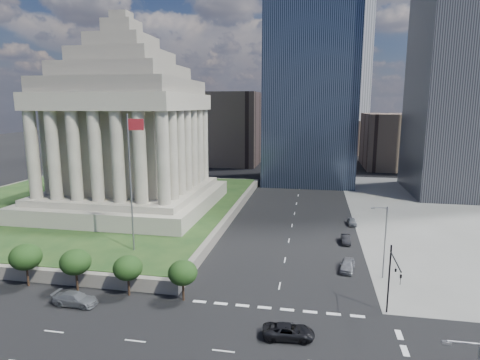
% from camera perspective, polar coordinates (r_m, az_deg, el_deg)
% --- Properties ---
extents(ground, '(500.00, 500.00, 0.00)m').
position_cam_1_polar(ground, '(130.71, 8.78, 0.30)').
color(ground, black).
rests_on(ground, ground).
extents(plaza_terrace, '(66.00, 70.00, 1.80)m').
position_cam_1_polar(plaza_terrace, '(95.20, -20.66, -3.56)').
color(plaza_terrace, slate).
rests_on(plaza_terrace, ground).
extents(plaza_lawn, '(64.00, 68.00, 0.10)m').
position_cam_1_polar(plaza_lawn, '(94.98, -20.70, -3.01)').
color(plaza_lawn, '#193616').
rests_on(plaza_lawn, plaza_terrace).
extents(war_memorial, '(34.00, 34.00, 39.00)m').
position_cam_1_polar(war_memorial, '(85.50, -15.87, 9.09)').
color(war_memorial, gray).
rests_on(war_memorial, plaza_lawn).
extents(flagpole, '(2.52, 0.24, 20.00)m').
position_cam_1_polar(flagpole, '(59.41, -15.20, 0.59)').
color(flagpole, slate).
rests_on(flagpole, plaza_lawn).
extents(tree_row, '(53.00, 4.00, 6.00)m').
position_cam_1_polar(tree_row, '(61.41, -30.69, -10.00)').
color(tree_row, black).
rests_on(tree_row, ground).
extents(midrise_glass, '(26.00, 26.00, 60.00)m').
position_cam_1_polar(midrise_glass, '(123.81, 10.05, 13.64)').
color(midrise_glass, black).
rests_on(midrise_glass, ground).
extents(building_filler_ne, '(20.00, 30.00, 20.00)m').
position_cam_1_polar(building_filler_ne, '(161.59, 20.73, 5.27)').
color(building_filler_ne, brown).
rests_on(building_filler_ne, ground).
extents(building_filler_nw, '(24.00, 30.00, 28.00)m').
position_cam_1_polar(building_filler_nw, '(162.44, -1.41, 7.38)').
color(building_filler_nw, brown).
rests_on(building_filler_nw, ground).
extents(traffic_signal_ne, '(0.30, 5.74, 8.00)m').
position_cam_1_polar(traffic_signal_ne, '(46.67, 20.89, -12.55)').
color(traffic_signal_ne, black).
rests_on(traffic_signal_ne, ground).
extents(street_lamp_north, '(2.13, 0.22, 10.00)m').
position_cam_1_polar(street_lamp_north, '(57.12, 19.78, -7.77)').
color(street_lamp_north, slate).
rests_on(street_lamp_north, ground).
extents(pickup_truck, '(5.41, 2.87, 1.45)m').
position_cam_1_polar(pickup_truck, '(43.19, 6.92, -20.60)').
color(pickup_truck, black).
rests_on(pickup_truck, ground).
extents(suv_grey, '(2.20, 5.28, 1.53)m').
position_cam_1_polar(suv_grey, '(52.49, -22.38, -15.37)').
color(suv_grey, slate).
rests_on(suv_grey, ground).
extents(parked_sedan_near, '(2.57, 4.86, 1.58)m').
position_cam_1_polar(parked_sedan_near, '(59.92, 15.05, -11.60)').
color(parked_sedan_near, gray).
rests_on(parked_sedan_near, ground).
extents(parked_sedan_mid, '(4.13, 1.46, 1.36)m').
position_cam_1_polar(parked_sedan_mid, '(70.99, 14.81, -8.14)').
color(parked_sedan_mid, black).
rests_on(parked_sedan_mid, ground).
extents(parked_sedan_far, '(3.99, 1.73, 1.34)m').
position_cam_1_polar(parked_sedan_far, '(81.61, 15.65, -5.73)').
color(parked_sedan_far, slate).
rests_on(parked_sedan_far, ground).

